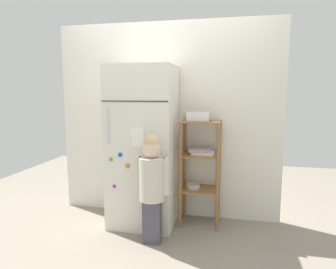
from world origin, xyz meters
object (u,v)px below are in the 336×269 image
at_px(child_standing, 152,178).
at_px(refrigerator, 143,147).
at_px(pantry_shelf_unit, 200,163).
at_px(fruit_bin, 199,117).

bearing_deg(child_standing, refrigerator, 116.96).
distance_m(refrigerator, child_standing, 0.50).
distance_m(child_standing, pantry_shelf_unit, 0.65).
bearing_deg(pantry_shelf_unit, refrigerator, -169.69).
xyz_separation_m(child_standing, fruit_bin, (0.38, 0.53, 0.54)).
distance_m(refrigerator, fruit_bin, 0.68).
xyz_separation_m(refrigerator, fruit_bin, (0.59, 0.12, 0.32)).
relative_size(refrigerator, fruit_bin, 6.66).
relative_size(refrigerator, pantry_shelf_unit, 1.50).
bearing_deg(child_standing, fruit_bin, 54.15).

